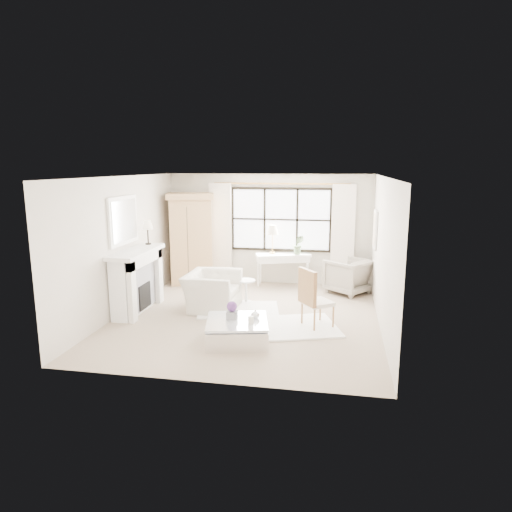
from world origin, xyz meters
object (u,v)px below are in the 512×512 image
(armoire, at_px, (192,238))
(coffee_table, at_px, (237,331))
(console_table, at_px, (283,270))
(club_armchair, at_px, (212,291))

(armoire, relative_size, coffee_table, 1.88)
(console_table, xyz_separation_m, coffee_table, (-0.31, -3.70, -0.22))
(armoire, xyz_separation_m, club_armchair, (1.05, -1.91, -0.76))
(console_table, bearing_deg, armoire, 165.21)
(armoire, distance_m, coffee_table, 4.17)
(club_armchair, xyz_separation_m, coffee_table, (0.89, -1.66, -0.19))
(console_table, bearing_deg, coffee_table, -113.10)
(console_table, distance_m, coffee_table, 3.72)
(armoire, bearing_deg, club_armchair, -76.40)
(armoire, relative_size, console_table, 1.63)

